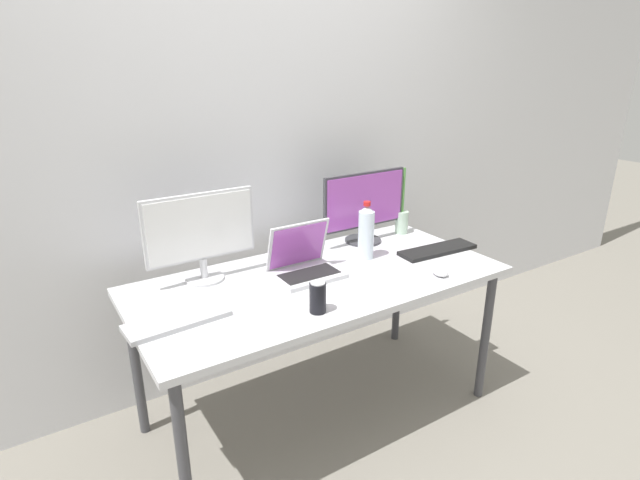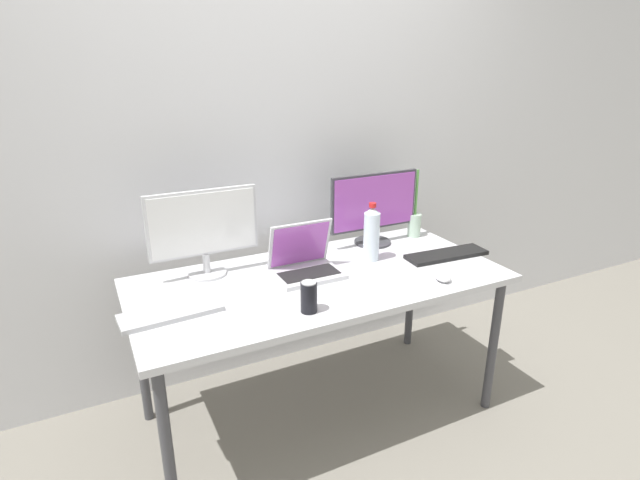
# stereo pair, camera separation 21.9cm
# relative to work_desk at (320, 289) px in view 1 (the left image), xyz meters

# --- Properties ---
(ground_plane) EXTENTS (16.00, 16.00, 0.00)m
(ground_plane) POSITION_rel_work_desk_xyz_m (0.00, 0.00, -0.68)
(ground_plane) COLOR gray
(wall_back) EXTENTS (7.00, 0.08, 2.60)m
(wall_back) POSITION_rel_work_desk_xyz_m (0.00, 0.59, 0.62)
(wall_back) COLOR silver
(wall_back) RESTS_ON ground
(work_desk) EXTENTS (1.67, 0.79, 0.74)m
(work_desk) POSITION_rel_work_desk_xyz_m (0.00, 0.00, 0.00)
(work_desk) COLOR #424247
(work_desk) RESTS_ON ground
(monitor_left) EXTENTS (0.49, 0.17, 0.40)m
(monitor_left) POSITION_rel_work_desk_xyz_m (-0.45, 0.26, 0.28)
(monitor_left) COLOR silver
(monitor_left) RESTS_ON work_desk
(monitor_center) EXTENTS (0.50, 0.20, 0.38)m
(monitor_center) POSITION_rel_work_desk_xyz_m (0.45, 0.27, 0.27)
(monitor_center) COLOR #38383D
(monitor_center) RESTS_ON work_desk
(laptop_silver) EXTENTS (0.30, 0.23, 0.24)m
(laptop_silver) POSITION_rel_work_desk_xyz_m (-0.05, 0.07, 0.12)
(laptop_silver) COLOR silver
(laptop_silver) RESTS_ON work_desk
(keyboard_main) EXTENTS (0.43, 0.15, 0.02)m
(keyboard_main) POSITION_rel_work_desk_xyz_m (0.68, -0.06, 0.07)
(keyboard_main) COLOR black
(keyboard_main) RESTS_ON work_desk
(keyboard_aux) EXTENTS (0.39, 0.17, 0.02)m
(keyboard_aux) POSITION_rel_work_desk_xyz_m (-0.67, -0.06, 0.07)
(keyboard_aux) COLOR #B2B2B7
(keyboard_aux) RESTS_ON work_desk
(mouse_by_keyboard) EXTENTS (0.08, 0.10, 0.04)m
(mouse_by_keyboard) POSITION_rel_work_desk_xyz_m (0.47, -0.28, 0.08)
(mouse_by_keyboard) COLOR silver
(mouse_by_keyboard) RESTS_ON work_desk
(water_bottle) EXTENTS (0.08, 0.08, 0.29)m
(water_bottle) POSITION_rel_work_desk_xyz_m (0.32, 0.08, 0.19)
(water_bottle) COLOR silver
(water_bottle) RESTS_ON work_desk
(soda_can_near_keyboard) EXTENTS (0.07, 0.07, 0.13)m
(soda_can_near_keyboard) POSITION_rel_work_desk_xyz_m (-0.18, -0.27, 0.12)
(soda_can_near_keyboard) COLOR black
(soda_can_near_keyboard) RESTS_ON work_desk
(bamboo_vase) EXTENTS (0.07, 0.07, 0.37)m
(bamboo_vase) POSITION_rel_work_desk_xyz_m (0.72, 0.27, 0.14)
(bamboo_vase) COLOR #B2D1B7
(bamboo_vase) RESTS_ON work_desk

